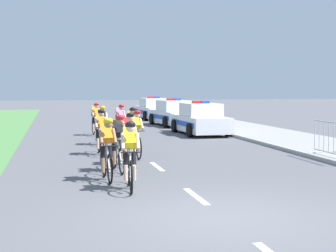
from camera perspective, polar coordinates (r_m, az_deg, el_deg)
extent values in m
plane|color=#56565B|center=(8.94, 6.20, -10.15)|extent=(160.00, 160.00, 0.00)
cube|color=gray|center=(24.29, 10.77, -0.83)|extent=(3.66, 60.00, 0.12)
cube|color=#9E9E99|center=(23.65, 6.89, -0.91)|extent=(0.16, 60.00, 0.13)
cube|color=white|center=(10.51, 3.16, -7.90)|extent=(0.14, 1.60, 0.01)
cube|color=white|center=(14.34, -1.24, -4.58)|extent=(0.14, 1.60, 0.01)
cube|color=white|center=(18.24, -3.75, -2.66)|extent=(0.14, 1.60, 0.01)
cube|color=white|center=(22.17, -5.37, -1.41)|extent=(0.14, 1.60, 0.01)
cube|color=white|center=(26.13, -6.50, -0.54)|extent=(0.14, 1.60, 0.01)
cube|color=white|center=(30.09, -7.33, 0.10)|extent=(0.14, 1.60, 0.01)
torus|color=black|center=(10.62, -4.17, -5.80)|extent=(0.12, 0.72, 0.72)
cylinder|color=#99999E|center=(10.62, -4.17, -5.80)|extent=(0.07, 0.07, 0.06)
torus|color=black|center=(11.61, -4.42, -4.93)|extent=(0.12, 0.72, 0.72)
cylinder|color=#99999E|center=(11.61, -4.42, -4.93)|extent=(0.07, 0.07, 0.06)
cylinder|color=silver|center=(10.99, -4.31, -2.63)|extent=(0.09, 0.55, 0.04)
cylinder|color=silver|center=(10.86, -4.25, -4.43)|extent=(0.09, 0.48, 0.63)
cylinder|color=silver|center=(11.22, -4.35, -4.04)|extent=(0.04, 0.04, 0.65)
cylinder|color=black|center=(10.64, -4.21, -2.96)|extent=(0.42, 0.07, 0.03)
cube|color=black|center=(11.18, -4.36, -2.30)|extent=(0.12, 0.23, 0.05)
cube|color=yellow|center=(11.03, -4.33, -1.34)|extent=(0.33, 0.58, 0.45)
cube|color=black|center=(11.16, -4.36, -2.10)|extent=(0.30, 0.23, 0.18)
cylinder|color=black|center=(11.16, -3.87, -3.88)|extent=(0.13, 0.23, 0.40)
cylinder|color=beige|center=(11.13, -3.84, -5.28)|extent=(0.10, 0.16, 0.36)
cylinder|color=black|center=(11.16, -4.80, -3.89)|extent=(0.13, 0.18, 0.40)
cylinder|color=beige|center=(11.12, -4.77, -5.29)|extent=(0.10, 0.13, 0.36)
cylinder|color=beige|center=(10.83, -3.43, -1.71)|extent=(0.12, 0.41, 0.35)
cylinder|color=beige|center=(10.82, -5.12, -1.73)|extent=(0.12, 0.41, 0.35)
sphere|color=beige|center=(10.71, -4.26, -0.22)|extent=(0.19, 0.19, 0.19)
ellipsoid|color=black|center=(10.70, -4.26, 0.12)|extent=(0.26, 0.34, 0.24)
torus|color=black|center=(11.78, -6.57, -4.81)|extent=(0.07, 0.73, 0.72)
cylinder|color=#99999E|center=(11.78, -6.57, -4.81)|extent=(0.06, 0.06, 0.06)
torus|color=black|center=(12.76, -7.22, -4.10)|extent=(0.07, 0.73, 0.72)
cylinder|color=#99999E|center=(12.76, -7.22, -4.10)|extent=(0.06, 0.06, 0.06)
cylinder|color=silver|center=(12.15, -6.90, -1.97)|extent=(0.06, 0.55, 0.04)
cylinder|color=silver|center=(12.02, -6.77, -3.60)|extent=(0.06, 0.48, 0.63)
cylinder|color=silver|center=(12.38, -7.02, -3.27)|extent=(0.04, 0.04, 0.65)
cylinder|color=black|center=(11.81, -6.66, -2.25)|extent=(0.42, 0.04, 0.03)
cube|color=black|center=(12.34, -7.03, -1.69)|extent=(0.11, 0.22, 0.05)
cube|color=orange|center=(12.20, -6.96, -0.81)|extent=(0.30, 0.55, 0.46)
cube|color=black|center=(12.33, -7.03, -1.51)|extent=(0.29, 0.21, 0.18)
cylinder|color=black|center=(12.33, -6.56, -3.11)|extent=(0.12, 0.23, 0.40)
cylinder|color=#9E7051|center=(12.29, -6.50, -4.38)|extent=(0.10, 0.16, 0.36)
cylinder|color=black|center=(12.31, -7.39, -3.13)|extent=(0.12, 0.17, 0.40)
cylinder|color=#9E7051|center=(12.27, -7.33, -4.40)|extent=(0.09, 0.13, 0.36)
cylinder|color=#9E7051|center=(12.02, -6.06, -1.12)|extent=(0.09, 0.40, 0.35)
cylinder|color=#9E7051|center=(11.97, -7.57, -1.16)|extent=(0.09, 0.40, 0.35)
sphere|color=#9E7051|center=(11.88, -6.77, 0.21)|extent=(0.19, 0.19, 0.19)
ellipsoid|color=yellow|center=(11.87, -6.76, 0.52)|extent=(0.24, 0.32, 0.24)
torus|color=black|center=(13.05, -5.23, -3.90)|extent=(0.11, 0.73, 0.72)
cylinder|color=#99999E|center=(13.05, -5.23, -3.90)|extent=(0.07, 0.07, 0.06)
torus|color=black|center=(14.02, -6.12, -3.33)|extent=(0.11, 0.73, 0.72)
cylinder|color=#99999E|center=(14.02, -6.12, -3.33)|extent=(0.07, 0.07, 0.06)
cylinder|color=silver|center=(13.42, -5.66, -1.36)|extent=(0.08, 0.55, 0.04)
cylinder|color=silver|center=(13.29, -5.49, -2.82)|extent=(0.08, 0.48, 0.63)
cylinder|color=silver|center=(13.65, -5.83, -2.55)|extent=(0.04, 0.04, 0.65)
cylinder|color=black|center=(13.08, -5.34, -1.59)|extent=(0.42, 0.07, 0.03)
cube|color=black|center=(13.61, -5.84, -1.11)|extent=(0.12, 0.23, 0.05)
cube|color=black|center=(13.47, -5.74, -0.31)|extent=(0.33, 0.58, 0.44)
cube|color=black|center=(13.60, -5.84, -0.95)|extent=(0.30, 0.22, 0.18)
cylinder|color=black|center=(13.60, -5.41, -2.40)|extent=(0.13, 0.23, 0.40)
cylinder|color=#9E7051|center=(13.56, -5.33, -3.54)|extent=(0.10, 0.16, 0.36)
cylinder|color=black|center=(13.57, -6.15, -2.42)|extent=(0.12, 0.18, 0.40)
cylinder|color=#9E7051|center=(13.52, -6.07, -3.57)|extent=(0.10, 0.13, 0.36)
cylinder|color=#9E7051|center=(13.30, -4.87, -0.58)|extent=(0.11, 0.41, 0.35)
cylinder|color=#9E7051|center=(13.23, -6.22, -0.62)|extent=(0.11, 0.41, 0.35)
sphere|color=#9E7051|center=(13.16, -5.47, 0.63)|extent=(0.19, 0.19, 0.19)
ellipsoid|color=red|center=(13.15, -5.46, 0.91)|extent=(0.26, 0.33, 0.24)
torus|color=black|center=(14.22, -4.09, -3.21)|extent=(0.08, 0.73, 0.72)
cylinder|color=#99999E|center=(14.22, -4.09, -3.21)|extent=(0.06, 0.06, 0.06)
torus|color=black|center=(15.19, -4.85, -2.72)|extent=(0.08, 0.73, 0.72)
cylinder|color=#99999E|center=(15.19, -4.85, -2.72)|extent=(0.06, 0.06, 0.06)
cylinder|color=silver|center=(14.60, -4.45, -0.89)|extent=(0.06, 0.55, 0.04)
cylinder|color=silver|center=(14.46, -4.31, -2.23)|extent=(0.06, 0.48, 0.63)
cylinder|color=silver|center=(14.82, -4.60, -1.99)|extent=(0.04, 0.04, 0.65)
cylinder|color=black|center=(14.26, -4.18, -1.09)|extent=(0.42, 0.05, 0.03)
cube|color=black|center=(14.79, -4.61, -0.66)|extent=(0.11, 0.22, 0.05)
cube|color=red|center=(14.65, -4.52, 0.07)|extent=(0.31, 0.56, 0.45)
cube|color=black|center=(14.77, -4.60, -0.51)|extent=(0.29, 0.21, 0.18)
cylinder|color=black|center=(14.78, -4.21, -1.85)|extent=(0.12, 0.23, 0.40)
cylinder|color=beige|center=(14.73, -4.14, -2.90)|extent=(0.10, 0.16, 0.36)
cylinder|color=black|center=(14.74, -4.90, -1.87)|extent=(0.12, 0.17, 0.40)
cylinder|color=beige|center=(14.70, -4.83, -2.92)|extent=(0.10, 0.13, 0.36)
cylinder|color=beige|center=(14.48, -3.73, -0.17)|extent=(0.10, 0.40, 0.35)
cylinder|color=beige|center=(14.41, -4.97, -0.20)|extent=(0.10, 0.40, 0.35)
sphere|color=beige|center=(14.34, -4.29, 0.94)|extent=(0.19, 0.19, 0.19)
ellipsoid|color=black|center=(14.33, -4.28, 1.20)|extent=(0.25, 0.33, 0.24)
torus|color=black|center=(15.69, -3.31, -2.49)|extent=(0.09, 0.73, 0.72)
cylinder|color=#99999E|center=(15.69, -3.31, -2.49)|extent=(0.06, 0.06, 0.06)
torus|color=black|center=(16.66, -4.08, -2.09)|extent=(0.09, 0.73, 0.72)
cylinder|color=#99999E|center=(16.66, -4.08, -2.09)|extent=(0.06, 0.06, 0.06)
cylinder|color=black|center=(16.07, -3.68, -0.40)|extent=(0.07, 0.55, 0.04)
cylinder|color=black|center=(15.93, -3.54, -1.61)|extent=(0.07, 0.48, 0.63)
cylinder|color=black|center=(16.29, -3.83, -1.41)|extent=(0.04, 0.04, 0.65)
cylinder|color=black|center=(15.73, -3.40, -0.57)|extent=(0.42, 0.05, 0.03)
cube|color=black|center=(16.26, -3.83, -0.20)|extent=(0.11, 0.23, 0.05)
cube|color=yellow|center=(16.12, -3.74, 0.47)|extent=(0.31, 0.56, 0.46)
cube|color=black|center=(16.25, -3.83, -0.06)|extent=(0.29, 0.22, 0.18)
cylinder|color=black|center=(16.25, -3.47, -1.28)|extent=(0.12, 0.23, 0.40)
cylinder|color=beige|center=(16.20, -3.41, -2.23)|extent=(0.10, 0.16, 0.36)
cylinder|color=black|center=(16.21, -4.09, -1.29)|extent=(0.12, 0.18, 0.40)
cylinder|color=beige|center=(16.16, -4.03, -2.25)|extent=(0.10, 0.13, 0.36)
cylinder|color=beige|center=(15.95, -3.01, 0.26)|extent=(0.10, 0.41, 0.35)
cylinder|color=beige|center=(15.88, -4.14, 0.23)|extent=(0.10, 0.41, 0.35)
sphere|color=beige|center=(15.82, -3.51, 1.27)|extent=(0.19, 0.19, 0.19)
ellipsoid|color=red|center=(15.80, -3.51, 1.50)|extent=(0.25, 0.33, 0.24)
torus|color=black|center=(16.45, -7.41, -2.20)|extent=(0.06, 0.72, 0.72)
cylinder|color=#99999E|center=(16.45, -7.41, -2.20)|extent=(0.06, 0.06, 0.06)
torus|color=black|center=(17.44, -7.80, -1.83)|extent=(0.06, 0.72, 0.72)
cylinder|color=#99999E|center=(17.44, -7.80, -1.83)|extent=(0.06, 0.06, 0.06)
cylinder|color=#B21919|center=(16.85, -7.61, -0.21)|extent=(0.05, 0.55, 0.04)
cylinder|color=#B21919|center=(16.70, -7.53, -1.36)|extent=(0.05, 0.48, 0.63)
cylinder|color=#B21919|center=(17.07, -7.68, -1.17)|extent=(0.04, 0.04, 0.65)
cylinder|color=black|center=(16.50, -7.47, -0.37)|extent=(0.42, 0.04, 0.03)
cube|color=black|center=(17.04, -7.69, -0.02)|extent=(0.11, 0.22, 0.05)
cube|color=orange|center=(16.90, -7.65, 0.62)|extent=(0.29, 0.55, 0.46)
cube|color=black|center=(17.03, -7.68, 0.11)|extent=(0.28, 0.21, 0.18)
cylinder|color=black|center=(17.02, -7.35, -1.05)|extent=(0.12, 0.23, 0.40)
cylinder|color=beige|center=(16.97, -7.31, -1.96)|extent=(0.09, 0.16, 0.36)
cylinder|color=black|center=(17.00, -7.96, -1.06)|extent=(0.11, 0.17, 0.40)
cylinder|color=beige|center=(16.95, -7.92, -1.98)|extent=(0.09, 0.12, 0.36)
cylinder|color=beige|center=(16.71, -7.02, 0.42)|extent=(0.09, 0.40, 0.35)
cylinder|color=beige|center=(16.68, -8.11, 0.40)|extent=(0.09, 0.40, 0.35)
sphere|color=beige|center=(16.59, -7.54, 1.39)|extent=(0.19, 0.19, 0.19)
ellipsoid|color=black|center=(16.58, -7.54, 1.61)|extent=(0.24, 0.32, 0.24)
torus|color=black|center=(18.03, -3.90, -1.59)|extent=(0.06, 0.72, 0.72)
cylinder|color=#99999E|center=(18.03, -3.90, -1.59)|extent=(0.06, 0.06, 0.06)
torus|color=black|center=(19.01, -4.32, -1.29)|extent=(0.06, 0.72, 0.72)
cylinder|color=#99999E|center=(19.01, -4.32, -1.29)|extent=(0.06, 0.06, 0.06)
cylinder|color=white|center=(18.42, -4.10, 0.21)|extent=(0.05, 0.55, 0.04)
cylinder|color=white|center=(18.28, -4.03, -0.84)|extent=(0.05, 0.48, 0.63)
cylinder|color=white|center=(18.65, -4.18, -0.67)|extent=(0.04, 0.04, 0.65)
cylinder|color=black|center=(18.08, -3.96, 0.07)|extent=(0.42, 0.04, 0.03)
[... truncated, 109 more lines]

